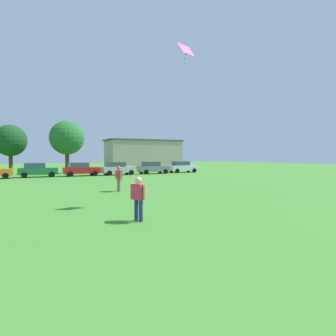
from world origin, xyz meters
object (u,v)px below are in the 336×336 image
Objects in this scene: bystander_near_trees at (119,176)px; kite at (186,51)px; parked_car_white_6 at (182,167)px; tree_far_right at (67,138)px; parked_car_silver_4 at (118,168)px; parked_car_green_2 at (37,170)px; tree_right at (10,141)px; adult_bystander at (139,195)px; parked_car_gray_5 at (153,168)px; parked_car_red_3 at (81,169)px.

kite reaches higher than bystander_near_trees.
kite is at bearing -119.56° from parked_car_white_6.
parked_car_silver_4 is at bearing -49.10° from tree_far_right.
tree_right reaches higher than parked_car_green_2.
adult_bystander is 0.40× the size of parked_car_white_6.
parked_car_red_3 is at bearing -179.65° from parked_car_gray_5.
bystander_near_trees is at bearing 144.66° from adult_bystander.
bystander_near_trees is 0.42× the size of parked_car_red_3.
parked_car_green_2 is 1.00× the size of parked_car_red_3.
parked_car_green_2 is 1.00× the size of parked_car_gray_5.
adult_bystander is 33.09m from parked_car_white_6.
bystander_near_trees is at bearing -92.21° from parked_car_red_3.
parked_car_green_2 is at bearing 103.40° from kite.
kite is 0.25× the size of parked_car_red_3.
parked_car_green_2 and parked_car_white_6 have the same top height.
tree_right is (-22.84, 8.30, 3.76)m from parked_car_white_6.
parked_car_gray_5 is at bearing -29.64° from tree_far_right.
tree_far_right is (-0.73, 6.07, 4.17)m from parked_car_red_3.
parked_car_green_2 is at bearing 162.24° from adult_bystander.
parked_car_green_2 is (-4.31, 17.78, -0.21)m from bystander_near_trees.
bystander_near_trees is 0.42× the size of parked_car_green_2.
tree_right is at bearing 130.80° from parked_car_red_3.
parked_car_silver_4 is (7.62, 26.84, -0.16)m from adult_bystander.
kite is at bearing -99.11° from parked_car_silver_4.
tree_right reaches higher than parked_car_silver_4.
parked_car_silver_4 is at bearing -177.14° from parked_car_gray_5.
tree_right reaches higher than bystander_near_trees.
parked_car_red_3 is 12.57m from tree_right.
parked_car_red_3 is (0.68, 17.50, -0.21)m from bystander_near_trees.
parked_car_white_6 is at bearing -40.87° from bystander_near_trees.
kite is 0.25× the size of parked_car_white_6.
parked_car_gray_5 is (12.75, 27.10, -0.16)m from adult_bystander.
kite is 25.31m from parked_car_silver_4.
adult_bystander reaches higher than parked_car_silver_4.
kite is 30.44m from tree_far_right.
parked_car_green_2 is 1.00× the size of parked_car_white_6.
kite is 25.22m from parked_car_red_3.
tree_far_right reaches higher than tree_right.
parked_car_silver_4 is (4.69, -0.20, 0.00)m from parked_car_red_3.
parked_car_red_3 is at bearing 151.75° from adult_bystander.
parked_car_white_6 is (19.99, 0.49, 0.00)m from parked_car_green_2.
bystander_near_trees is at bearing -74.92° from tree_right.
parked_car_silver_4 is 10.36m from parked_car_white_6.
parked_car_silver_4 is (3.85, 23.99, -7.09)m from kite.
bystander_near_trees is 0.42× the size of parked_car_silver_4.
adult_bystander is 1.62× the size of kite.
parked_car_green_2 and parked_car_gray_5 have the same top height.
kite is (3.77, 2.85, 6.93)m from adult_bystander.
parked_car_gray_5 is 5.23m from parked_car_white_6.
parked_car_red_3 is at bearing -83.12° from tree_far_right.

